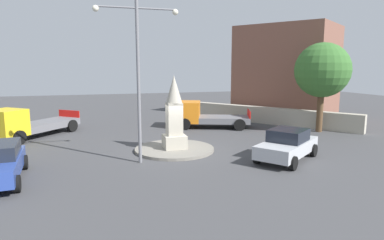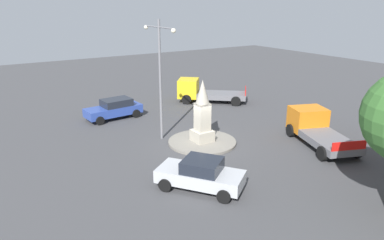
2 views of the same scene
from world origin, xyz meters
The scene contains 8 objects.
ground_plane centered at (0.00, 0.00, 0.00)m, with size 80.00×80.00×0.00m, color #424244.
traffic_island centered at (0.00, 0.00, 0.08)m, with size 4.31×4.31×0.15m, color gray.
monument centered at (0.00, 0.00, 1.92)m, with size 1.18×1.18×3.94m.
streetlamp centered at (2.10, 1.78, 4.62)m, with size 3.81×0.28×7.59m.
car_silver_far_side centered at (-4.87, 3.36, 0.76)m, with size 4.33×3.82×1.52m.
car_blue_passing centered at (7.90, 2.82, 0.78)m, with size 2.18×4.38×1.51m.
truck_orange_parked_right centered at (-3.67, -6.22, 0.94)m, with size 5.89×3.97×1.95m.
truck_yellow_approaching centered at (8.30, -5.66, 0.94)m, with size 5.36×5.84×2.02m.
Camera 2 is at (-17.77, 12.00, 8.53)m, focal length 33.88 mm.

